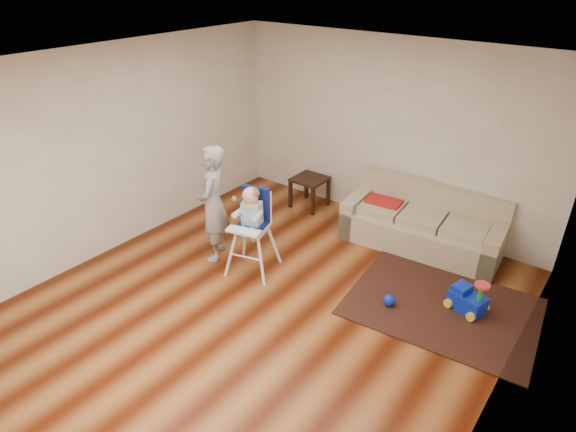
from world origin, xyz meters
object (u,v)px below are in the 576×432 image
Objects in this scene: side_table at (310,192)px; ride_on_toy at (469,294)px; sofa at (423,220)px; high_chair at (252,231)px; toy_ball at (389,300)px; adult at (213,204)px.

side_table reaches higher than ride_on_toy.
sofa is 5.11× the size of ride_on_toy.
ride_on_toy is 2.65m from high_chair.
toy_ball is at bearing -4.10° from high_chair.
adult is at bearing 168.83° from high_chair.
adult is at bearing -148.55° from ride_on_toy.
ride_on_toy is (2.96, -1.04, -0.02)m from side_table.
adult reaches higher than high_chair.
sofa is 1.53m from toy_ball.
toy_ball is 1.86m from high_chair.
side_table reaches higher than toy_ball.
high_chair is at bearing -76.10° from side_table.
high_chair reaches higher than side_table.
side_table is 2.70m from toy_ball.
side_table is 0.42× the size of high_chair.
toy_ball is (-0.73, -0.48, -0.14)m from ride_on_toy.
adult is (-0.61, -0.06, 0.22)m from high_chair.
toy_ball is at bearing -34.44° from side_table.
toy_ball is 0.09× the size of adult.
ride_on_toy reaches higher than toy_ball.
high_chair is (-1.46, -1.86, 0.15)m from sofa.
sofa reaches higher than side_table.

